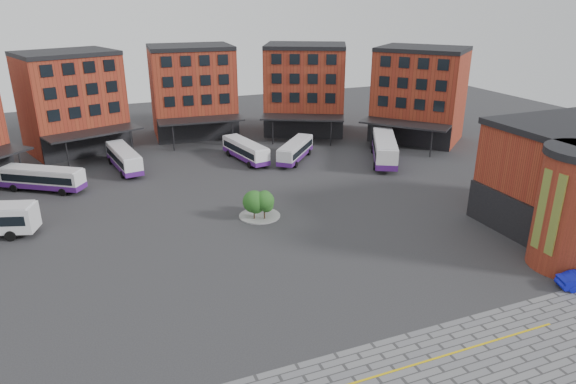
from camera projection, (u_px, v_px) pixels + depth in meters
name	position (u px, v px, depth m)	size (l,w,h in m)	color
ground	(284.00, 272.00, 43.62)	(160.00, 160.00, 0.00)	#28282B
yellow_line	(395.00, 370.00, 32.20)	(26.00, 0.15, 0.02)	gold
main_building	(152.00, 107.00, 72.42)	(94.14, 42.48, 14.60)	maroon
east_building	(573.00, 182.00, 49.15)	(17.40, 15.40, 10.60)	maroon
tree_island	(260.00, 203.00, 53.58)	(4.40, 4.40, 3.20)	gray
bus_b	(42.00, 178.00, 61.32)	(9.79, 7.64, 2.88)	silver
bus_c	(124.00, 158.00, 68.74)	(3.92, 10.66, 2.94)	white
bus_d	(245.00, 150.00, 72.48)	(4.09, 10.26, 2.82)	white
bus_e	(295.00, 150.00, 72.64)	(8.14, 8.84, 2.75)	silver
bus_f	(384.00, 148.00, 72.02)	(8.51, 12.34, 3.52)	white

